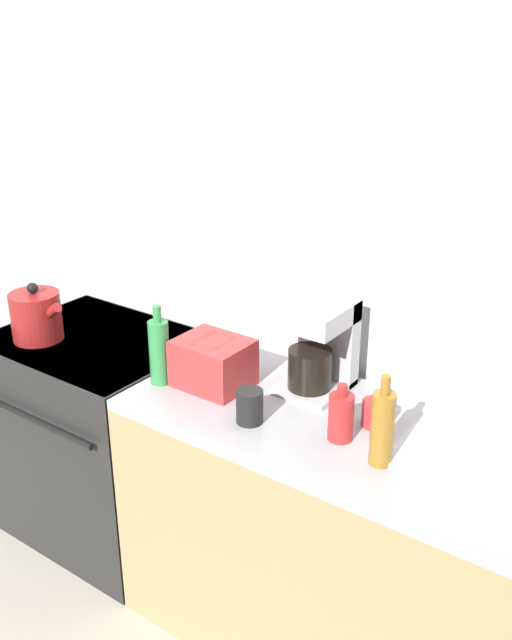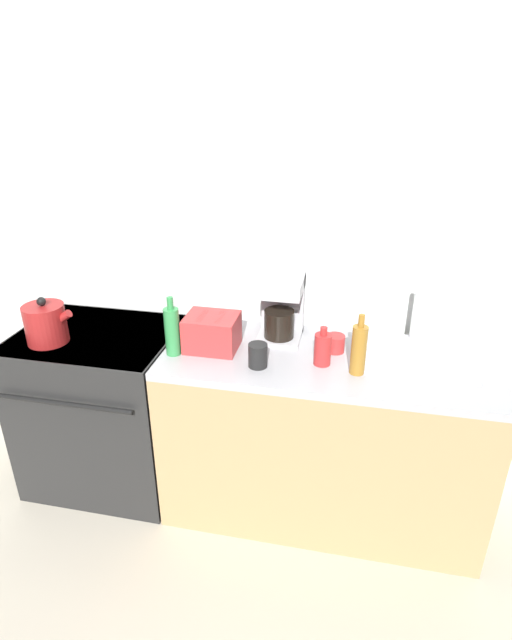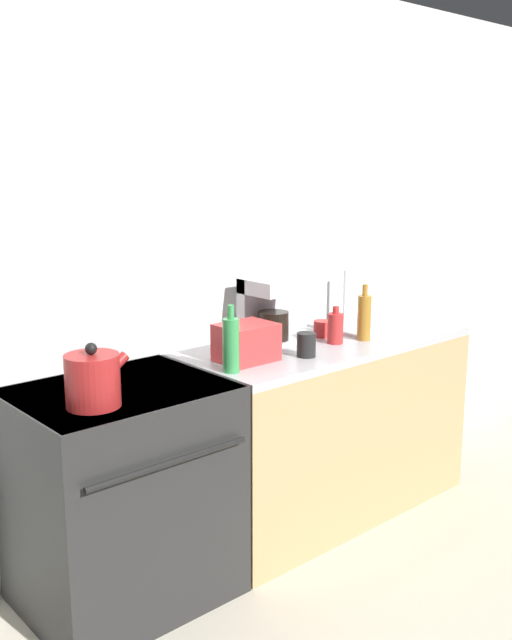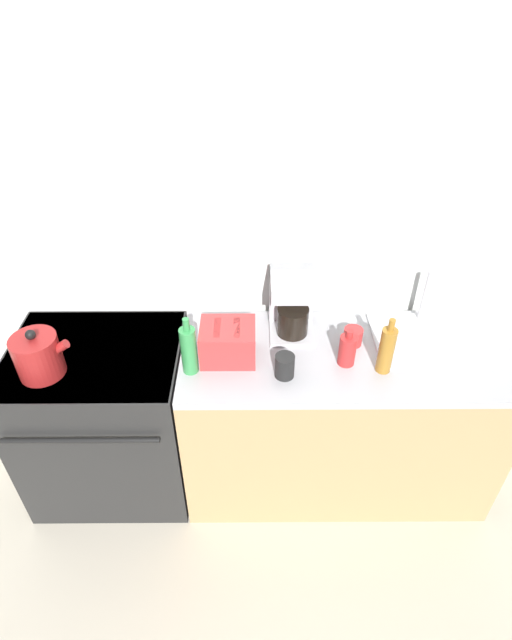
# 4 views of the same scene
# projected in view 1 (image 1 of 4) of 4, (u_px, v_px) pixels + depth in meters

# --- Properties ---
(ground_plane) EXTENTS (12.00, 12.00, 0.00)m
(ground_plane) POSITION_uv_depth(u_px,v_px,m) (169.00, 633.00, 2.55)
(ground_plane) COLOR beige
(wall_back) EXTENTS (8.00, 0.05, 2.60)m
(wall_back) POSITION_uv_depth(u_px,v_px,m) (280.00, 239.00, 2.56)
(wall_back) COLOR silver
(wall_back) RESTS_ON ground_plane
(stove) EXTENTS (0.79, 0.67, 0.88)m
(stove) POSITION_uv_depth(u_px,v_px,m) (103.00, 433.00, 2.95)
(stove) COLOR black
(stove) RESTS_ON ground_plane
(counter_block) EXTENTS (1.51, 0.62, 0.88)m
(counter_block) POSITION_uv_depth(u_px,v_px,m) (349.00, 547.00, 2.32)
(counter_block) COLOR tan
(counter_block) RESTS_ON ground_plane
(kettle) EXTENTS (0.24, 0.19, 0.23)m
(kettle) POSITION_uv_depth(u_px,v_px,m) (36.00, 316.00, 2.74)
(kettle) COLOR maroon
(kettle) RESTS_ON stove
(toaster) EXTENTS (0.24, 0.20, 0.16)m
(toaster) POSITION_uv_depth(u_px,v_px,m) (213.00, 363.00, 2.40)
(toaster) COLOR red
(toaster) RESTS_ON counter_block
(coffee_maker) EXTENTS (0.21, 0.24, 0.31)m
(coffee_maker) POSITION_uv_depth(u_px,v_px,m) (319.00, 343.00, 2.35)
(coffee_maker) COLOR #B7B7BC
(coffee_maker) RESTS_ON counter_block
(sink_tray) EXTENTS (0.51, 0.40, 0.28)m
(sink_tray) POSITION_uv_depth(u_px,v_px,m) (493.00, 456.00, 2.00)
(sink_tray) COLOR #B7B7BC
(sink_tray) RESTS_ON counter_block
(bottle_red) EXTENTS (0.08, 0.08, 0.18)m
(bottle_red) POSITION_uv_depth(u_px,v_px,m) (341.00, 416.00, 2.08)
(bottle_red) COLOR #B72828
(bottle_red) RESTS_ON counter_block
(bottle_green) EXTENTS (0.07, 0.07, 0.28)m
(bottle_green) POSITION_uv_depth(u_px,v_px,m) (159.00, 351.00, 2.40)
(bottle_green) COLOR #338C47
(bottle_green) RESTS_ON counter_block
(bottle_amber) EXTENTS (0.07, 0.07, 0.27)m
(bottle_amber) POSITION_uv_depth(u_px,v_px,m) (382.00, 427.00, 1.95)
(bottle_amber) COLOR #9E6B23
(bottle_amber) RESTS_ON counter_block
(cup_black) EXTENTS (0.08, 0.08, 0.11)m
(cup_black) POSITION_uv_depth(u_px,v_px,m) (250.00, 406.00, 2.18)
(cup_black) COLOR black
(cup_black) RESTS_ON counter_block
(cup_red) EXTENTS (0.09, 0.09, 0.08)m
(cup_red) POSITION_uv_depth(u_px,v_px,m) (376.00, 413.00, 2.17)
(cup_red) COLOR red
(cup_red) RESTS_ON counter_block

